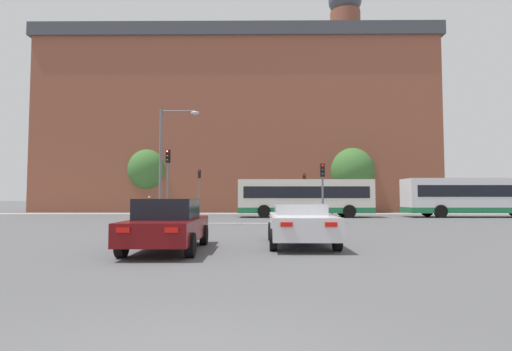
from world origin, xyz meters
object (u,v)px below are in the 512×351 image
at_px(bus_crossing_lead, 305,197).
at_px(pedestrian_waiting, 149,204).
at_px(bus_crossing_trailing, 479,196).
at_px(pedestrian_walking_east, 332,203).
at_px(car_roadster_right, 300,224).
at_px(traffic_light_far_right, 304,187).
at_px(car_saloon_left, 168,224).
at_px(traffic_light_near_right, 323,183).
at_px(traffic_light_far_left, 199,184).
at_px(traffic_light_near_left, 168,174).
at_px(street_lamp_junction, 168,152).

relative_size(bus_crossing_lead, pedestrian_waiting, 6.19).
height_order(bus_crossing_trailing, pedestrian_walking_east, bus_crossing_trailing).
bearing_deg(bus_crossing_lead, car_roadster_right, -6.94).
relative_size(bus_crossing_lead, traffic_light_far_right, 2.78).
xyz_separation_m(car_saloon_left, traffic_light_far_right, (6.90, 25.92, 1.80)).
distance_m(car_roadster_right, traffic_light_near_right, 11.65).
height_order(traffic_light_far_left, pedestrian_waiting, traffic_light_far_left).
distance_m(traffic_light_near_right, traffic_light_near_left, 9.57).
relative_size(street_lamp_junction, pedestrian_walking_east, 3.91).
bearing_deg(traffic_light_near_left, pedestrian_walking_east, 46.63).
relative_size(car_roadster_right, pedestrian_waiting, 2.78).
distance_m(car_roadster_right, pedestrian_walking_east, 25.60).
xyz_separation_m(bus_crossing_lead, street_lamp_junction, (-8.93, -8.65, 2.59)).
bearing_deg(pedestrian_walking_east, street_lamp_junction, -10.12).
relative_size(car_saloon_left, pedestrian_walking_east, 2.65).
relative_size(traffic_light_near_right, traffic_light_far_right, 0.96).
xyz_separation_m(street_lamp_junction, pedestrian_walking_east, (12.22, 14.98, -3.16)).
bearing_deg(traffic_light_far_right, pedestrian_waiting, 179.36).
relative_size(bus_crossing_trailing, traffic_light_far_left, 2.75).
bearing_deg(pedestrian_walking_east, bus_crossing_trailing, 89.06).
distance_m(car_saloon_left, traffic_light_near_right, 14.34).
distance_m(bus_crossing_lead, traffic_light_near_right, 7.46).
bearing_deg(street_lamp_junction, bus_crossing_lead, 44.08).
distance_m(traffic_light_far_left, pedestrian_walking_east, 12.78).
xyz_separation_m(bus_crossing_lead, pedestrian_waiting, (-14.03, 6.02, -0.59)).
xyz_separation_m(bus_crossing_trailing, pedestrian_waiting, (-27.90, 5.79, -0.65)).
bearing_deg(bus_crossing_lead, traffic_light_far_right, 173.81).
bearing_deg(bus_crossing_lead, street_lamp_junction, -45.92).
bearing_deg(pedestrian_waiting, bus_crossing_lead, 47.99).
bearing_deg(street_lamp_junction, traffic_light_near_left, 102.47).
bearing_deg(traffic_light_far_right, traffic_light_near_left, -127.71).
bearing_deg(traffic_light_far_right, traffic_light_near_right, -91.66).
relative_size(traffic_light_far_left, traffic_light_near_right, 1.17).
height_order(bus_crossing_lead, pedestrian_waiting, bus_crossing_lead).
xyz_separation_m(car_saloon_left, bus_crossing_trailing, (20.12, 20.29, 0.89)).
bearing_deg(car_saloon_left, car_roadster_right, 18.66).
bearing_deg(street_lamp_junction, pedestrian_walking_east, 50.80).
bearing_deg(traffic_light_near_right, street_lamp_junction, -172.30).
distance_m(car_roadster_right, pedestrian_waiting, 27.33).
distance_m(traffic_light_near_left, pedestrian_walking_east, 18.44).
bearing_deg(traffic_light_far_right, bus_crossing_trailing, -23.03).
distance_m(car_saloon_left, pedestrian_walking_east, 28.08).
relative_size(car_roadster_right, pedestrian_walking_east, 2.74).
relative_size(bus_crossing_trailing, traffic_light_near_right, 3.22).
xyz_separation_m(car_saloon_left, traffic_light_near_right, (6.51, 12.66, 1.70)).
bearing_deg(traffic_light_near_left, traffic_light_far_left, 90.25).
bearing_deg(bus_crossing_trailing, traffic_light_far_right, -113.03).
bearing_deg(car_saloon_left, pedestrian_walking_east, 69.23).
height_order(car_saloon_left, traffic_light_far_right, traffic_light_far_right).
distance_m(bus_crossing_lead, street_lamp_junction, 12.70).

